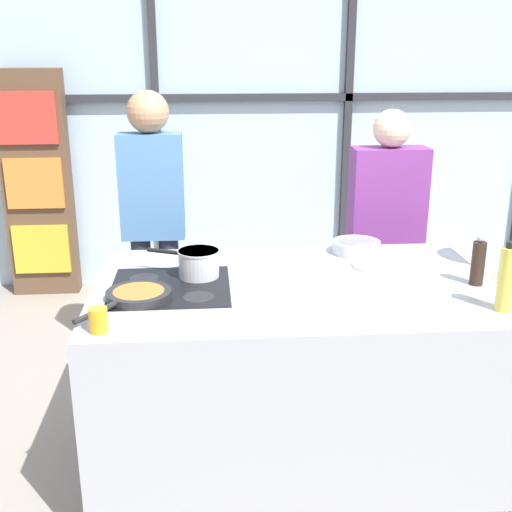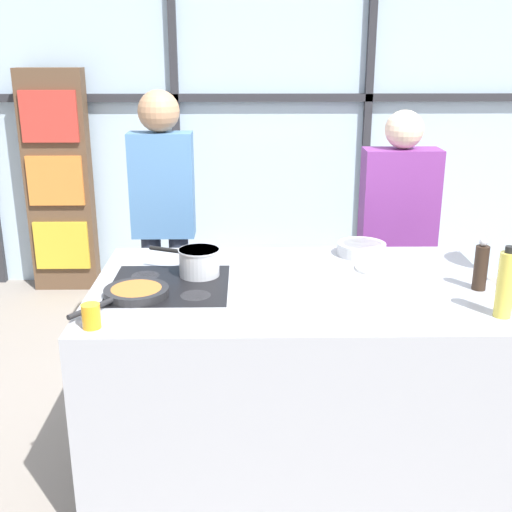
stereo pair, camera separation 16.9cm
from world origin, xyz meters
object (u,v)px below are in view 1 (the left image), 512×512
object	(u,v)px
white_plate	(378,265)
juice_glass_near	(98,320)
spectator_far_left	(153,212)
pepper_grinder	(478,262)
mixing_bowl	(356,247)
spectator_center_left	(386,226)
oil_bottle	(507,279)
frying_pan	(137,295)
saucepan	(198,263)

from	to	relation	value
white_plate	juice_glass_near	size ratio (longest dim) A/B	2.66
spectator_far_left	pepper_grinder	xyz separation A→B (m)	(1.50, -1.11, 0.03)
white_plate	mixing_bowl	xyz separation A→B (m)	(-0.06, 0.22, 0.03)
spectator_far_left	pepper_grinder	bearing A→B (deg)	143.48
white_plate	pepper_grinder	distance (m)	0.47
spectator_center_left	pepper_grinder	bearing A→B (deg)	95.13
spectator_center_left	oil_bottle	xyz separation A→B (m)	(0.09, -1.40, 0.17)
spectator_center_left	frying_pan	distance (m)	1.81
mixing_bowl	juice_glass_near	xyz separation A→B (m)	(-1.16, -0.86, 0.01)
saucepan	oil_bottle	size ratio (longest dim) A/B	1.17
white_plate	spectator_center_left	bearing A→B (deg)	72.29
spectator_center_left	white_plate	distance (m)	0.89
pepper_grinder	juice_glass_near	xyz separation A→B (m)	(-1.59, -0.37, -0.06)
frying_pan	pepper_grinder	distance (m)	1.48
spectator_center_left	saucepan	size ratio (longest dim) A/B	4.72
mixing_bowl	oil_bottle	bearing A→B (deg)	-61.85
frying_pan	oil_bottle	world-z (taller)	oil_bottle
white_plate	saucepan	bearing A→B (deg)	-175.40
oil_bottle	pepper_grinder	world-z (taller)	oil_bottle
mixing_bowl	pepper_grinder	size ratio (longest dim) A/B	1.05
saucepan	pepper_grinder	distance (m)	1.24
white_plate	oil_bottle	size ratio (longest dim) A/B	0.87
spectator_far_left	pepper_grinder	distance (m)	1.87
white_plate	pepper_grinder	bearing A→B (deg)	-35.99
spectator_far_left	pepper_grinder	size ratio (longest dim) A/B	7.35
mixing_bowl	spectator_far_left	bearing A→B (deg)	149.83
saucepan	white_plate	size ratio (longest dim) A/B	1.34
saucepan	mixing_bowl	size ratio (longest dim) A/B	1.38
frying_pan	juice_glass_near	size ratio (longest dim) A/B	4.57
spectator_far_left	oil_bottle	bearing A→B (deg)	136.72
frying_pan	white_plate	world-z (taller)	frying_pan
saucepan	white_plate	bearing A→B (deg)	4.60
saucepan	juice_glass_near	xyz separation A→B (m)	(-0.36, -0.57, -0.02)
spectator_far_left	white_plate	distance (m)	1.41
pepper_grinder	mixing_bowl	bearing A→B (deg)	131.24
spectator_center_left	pepper_grinder	size ratio (longest dim) A/B	6.86
spectator_far_left	saucepan	world-z (taller)	spectator_far_left
spectator_center_left	pepper_grinder	distance (m)	1.12
spectator_center_left	saucepan	distance (m)	1.45
frying_pan	white_plate	size ratio (longest dim) A/B	1.72
spectator_far_left	oil_bottle	size ratio (longest dim) A/B	5.94
mixing_bowl	spectator_center_left	bearing A→B (deg)	62.31
pepper_grinder	spectator_center_left	bearing A→B (deg)	95.13
spectator_center_left	white_plate	xyz separation A→B (m)	(-0.27, -0.84, 0.04)
frying_pan	saucepan	xyz separation A→B (m)	(0.25, 0.26, 0.05)
spectator_center_left	juice_glass_near	distance (m)	2.10
spectator_far_left	white_plate	size ratio (longest dim) A/B	6.80
frying_pan	pepper_grinder	size ratio (longest dim) A/B	1.86
frying_pan	saucepan	bearing A→B (deg)	45.58
white_plate	oil_bottle	xyz separation A→B (m)	(0.36, -0.56, 0.13)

